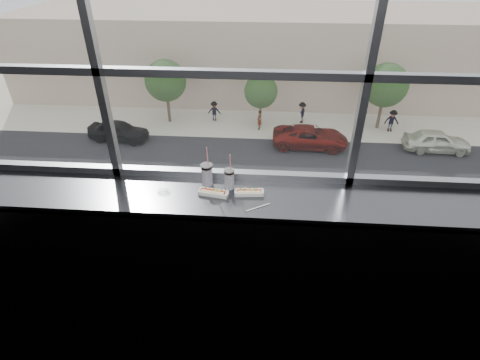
# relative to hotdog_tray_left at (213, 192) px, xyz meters

# --- Properties ---
(wall_back_lower) EXTENTS (6.00, 0.00, 6.00)m
(wall_back_lower) POSITION_rel_hotdog_tray_left_xyz_m (0.12, 0.28, -0.57)
(wall_back_lower) COLOR black
(wall_back_lower) RESTS_ON ground
(window_glass) EXTENTS (6.00, 0.00, 6.00)m
(window_glass) POSITION_rel_hotdog_tray_left_xyz_m (0.12, 0.30, 1.18)
(window_glass) COLOR silver
(window_glass) RESTS_ON ground
(window_mullions) EXTENTS (6.00, 0.08, 2.40)m
(window_mullions) POSITION_rel_hotdog_tray_left_xyz_m (0.12, 0.28, 1.18)
(window_mullions) COLOR gray
(window_mullions) RESTS_ON ground
(counter) EXTENTS (6.00, 0.55, 0.06)m
(counter) POSITION_rel_hotdog_tray_left_xyz_m (0.12, 0.00, -0.05)
(counter) COLOR #4E4F53
(counter) RESTS_ON ground
(counter_fascia) EXTENTS (6.00, 0.04, 1.04)m
(counter_fascia) POSITION_rel_hotdog_tray_left_xyz_m (0.12, -0.25, -0.57)
(counter_fascia) COLOR #4E4F53
(counter_fascia) RESTS_ON ground
(hotdog_tray_left) EXTENTS (0.25, 0.12, 0.06)m
(hotdog_tray_left) POSITION_rel_hotdog_tray_left_xyz_m (0.00, 0.00, 0.00)
(hotdog_tray_left) COLOR white
(hotdog_tray_left) RESTS_ON counter
(hotdog_tray_right) EXTENTS (0.24, 0.09, 0.06)m
(hotdog_tray_right) POSITION_rel_hotdog_tray_left_xyz_m (0.29, 0.03, -0.00)
(hotdog_tray_right) COLOR white
(hotdog_tray_right) RESTS_ON counter
(soda_cup_left) EXTENTS (0.10, 0.10, 0.36)m
(soda_cup_left) POSITION_rel_hotdog_tray_left_xyz_m (-0.07, 0.15, 0.08)
(soda_cup_left) COLOR white
(soda_cup_left) RESTS_ON counter
(soda_cup_right) EXTENTS (0.09, 0.09, 0.33)m
(soda_cup_right) POSITION_rel_hotdog_tray_left_xyz_m (0.12, 0.11, 0.07)
(soda_cup_right) COLOR white
(soda_cup_right) RESTS_ON counter
(loose_straw) EXTENTS (0.18, 0.12, 0.01)m
(loose_straw) POSITION_rel_hotdog_tray_left_xyz_m (0.36, -0.15, -0.02)
(loose_straw) COLOR white
(loose_straw) RESTS_ON counter
(wrapper) EXTENTS (0.11, 0.08, 0.03)m
(wrapper) POSITION_rel_hotdog_tray_left_xyz_m (-0.41, 0.00, -0.01)
(wrapper) COLOR silver
(wrapper) RESTS_ON counter
(plaza_ground) EXTENTS (120.00, 120.00, 0.00)m
(plaza_ground) POSITION_rel_hotdog_tray_left_xyz_m (0.12, 43.78, -12.12)
(plaza_ground) COLOR beige
(plaza_ground) RESTS_ON ground
(plaza_near) EXTENTS (50.00, 14.00, 0.04)m
(plaza_near) POSITION_rel_hotdog_tray_left_xyz_m (0.12, 7.28, -12.10)
(plaza_near) COLOR beige
(plaza_near) RESTS_ON plaza_ground
(street_asphalt) EXTENTS (80.00, 10.00, 0.06)m
(street_asphalt) POSITION_rel_hotdog_tray_left_xyz_m (0.12, 20.28, -12.09)
(street_asphalt) COLOR black
(street_asphalt) RESTS_ON plaza_ground
(far_sidewalk) EXTENTS (80.00, 6.00, 0.04)m
(far_sidewalk) POSITION_rel_hotdog_tray_left_xyz_m (0.12, 28.28, -12.10)
(far_sidewalk) COLOR beige
(far_sidewalk) RESTS_ON plaza_ground
(far_building) EXTENTS (50.00, 14.00, 8.00)m
(far_building) POSITION_rel_hotdog_tray_left_xyz_m (0.12, 38.28, -8.12)
(far_building) COLOR tan
(far_building) RESTS_ON plaza_ground
(car_near_b) EXTENTS (3.35, 6.83, 2.20)m
(car_near_b) POSITION_rel_hotdog_tray_left_xyz_m (-7.14, 16.28, -10.96)
(car_near_b) COLOR black
(car_near_b) RESTS_ON street_asphalt
(car_far_b) EXTENTS (2.91, 6.59, 2.17)m
(car_far_b) POSITION_rel_hotdog_tray_left_xyz_m (3.91, 24.28, -10.98)
(car_far_b) COLOR #630802
(car_far_b) RESTS_ON street_asphalt
(car_far_c) EXTENTS (3.00, 6.72, 2.21)m
(car_far_c) POSITION_rel_hotdog_tray_left_xyz_m (13.50, 24.28, -10.96)
(car_far_c) COLOR silver
(car_far_c) RESTS_ON street_asphalt
(car_near_a) EXTENTS (3.43, 7.18, 2.33)m
(car_near_a) POSITION_rel_hotdog_tray_left_xyz_m (-14.94, 16.28, -10.90)
(car_near_a) COLOR #92969C
(car_near_a) RESTS_ON street_asphalt
(car_far_a) EXTENTS (3.45, 6.82, 2.19)m
(car_far_a) POSITION_rel_hotdog_tray_left_xyz_m (-11.46, 24.28, -10.97)
(car_far_a) COLOR black
(car_far_a) RESTS_ON street_asphalt
(pedestrian_a) EXTENTS (0.96, 0.72, 2.15)m
(pedestrian_a) POSITION_rel_hotdog_tray_left_xyz_m (-4.26, 28.80, -11.01)
(pedestrian_a) COLOR #66605B
(pedestrian_a) RESTS_ON far_sidewalk
(pedestrian_b) EXTENTS (0.67, 0.90, 2.02)m
(pedestrian_b) POSITION_rel_hotdog_tray_left_xyz_m (-0.18, 27.18, -11.08)
(pedestrian_b) COLOR #66605B
(pedestrian_b) RESTS_ON far_sidewalk
(pedestrian_c) EXTENTS (0.75, 1.00, 2.26)m
(pedestrian_c) POSITION_rel_hotdog_tray_left_xyz_m (3.53, 28.90, -10.96)
(pedestrian_c) COLOR #66605B
(pedestrian_c) RESTS_ON far_sidewalk
(pedestrian_d) EXTENTS (1.01, 0.76, 2.27)m
(pedestrian_d) POSITION_rel_hotdog_tray_left_xyz_m (10.99, 27.65, -10.95)
(pedestrian_d) COLOR #66605B
(pedestrian_d) RESTS_ON far_sidewalk
(tree_left) EXTENTS (3.55, 3.55, 5.54)m
(tree_left) POSITION_rel_hotdog_tray_left_xyz_m (-8.26, 28.28, -8.37)
(tree_left) COLOR #47382B
(tree_left) RESTS_ON far_sidewalk
(tree_center) EXTENTS (2.86, 2.86, 4.46)m
(tree_center) POSITION_rel_hotdog_tray_left_xyz_m (-0.13, 28.28, -9.10)
(tree_center) COLOR #47382B
(tree_center) RESTS_ON far_sidewalk
(tree_right) EXTENTS (3.60, 3.60, 5.62)m
(tree_right) POSITION_rel_hotdog_tray_left_xyz_m (10.07, 28.28, -8.31)
(tree_right) COLOR #47382B
(tree_right) RESTS_ON far_sidewalk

